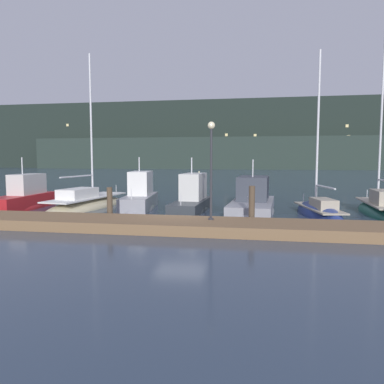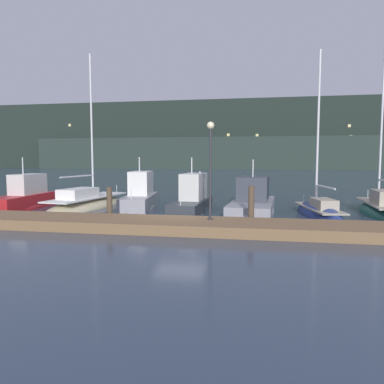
{
  "view_description": "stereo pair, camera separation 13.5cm",
  "coord_description": "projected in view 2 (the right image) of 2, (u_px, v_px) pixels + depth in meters",
  "views": [
    {
      "loc": [
        3.79,
        -17.92,
        3.15
      ],
      "look_at": [
        0.0,
        3.31,
        1.2
      ],
      "focal_mm": 35.0,
      "sensor_mm": 36.0,
      "label": 1
    },
    {
      "loc": [
        3.92,
        -17.89,
        3.15
      ],
      "look_at": [
        0.0,
        3.31,
        1.2
      ],
      "focal_mm": 35.0,
      "sensor_mm": 36.0,
      "label": 2
    }
  ],
  "objects": [
    {
      "name": "ground_plane",
      "position": [
        180.0,
        222.0,
        18.52
      ],
      "size": [
        400.0,
        400.0,
        0.0
      ],
      "primitive_type": "plane",
      "color": "#2D3D51"
    },
    {
      "name": "sailboat_berth_7",
      "position": [
        381.0,
        211.0,
        21.09
      ],
      "size": [
        2.15,
        7.02,
        10.97
      ],
      "color": "#195647",
      "rests_on": "ground"
    },
    {
      "name": "channel_buoy",
      "position": [
        200.0,
        185.0,
        33.52
      ],
      "size": [
        1.37,
        1.37,
        1.99
      ],
      "color": "green",
      "rests_on": "ground"
    },
    {
      "name": "motorboat_berth_1",
      "position": [
        24.0,
        203.0,
        23.36
      ],
      "size": [
        1.85,
        5.91,
        3.85
      ],
      "color": "red",
      "rests_on": "ground"
    },
    {
      "name": "dock_lamppost",
      "position": [
        210.0,
        155.0,
        16.22
      ],
      "size": [
        0.32,
        0.32,
        4.27
      ],
      "color": "#2D2D33",
      "rests_on": "dock"
    },
    {
      "name": "mooring_pile_1",
      "position": [
        110.0,
        204.0,
        18.64
      ],
      "size": [
        0.28,
        0.28,
        1.71
      ],
      "primitive_type": "cylinder",
      "color": "#4C3D2D",
      "rests_on": "ground"
    },
    {
      "name": "motorboat_berth_3",
      "position": [
        140.0,
        202.0,
        23.24
      ],
      "size": [
        2.46,
        5.8,
        3.87
      ],
      "color": "gray",
      "rests_on": "ground"
    },
    {
      "name": "dock",
      "position": [
        170.0,
        225.0,
        16.45
      ],
      "size": [
        28.09,
        2.8,
        0.45
      ],
      "primitive_type": "cube",
      "color": "brown",
      "rests_on": "ground"
    },
    {
      "name": "mooring_pile_2",
      "position": [
        251.0,
        206.0,
        17.37
      ],
      "size": [
        0.28,
        0.28,
        1.88
      ],
      "primitive_type": "cylinder",
      "color": "#4C3D2D",
      "rests_on": "ground"
    },
    {
      "name": "motorboat_berth_4",
      "position": [
        192.0,
        204.0,
        22.52
      ],
      "size": [
        2.01,
        6.09,
        3.73
      ],
      "color": "#2D3338",
      "rests_on": "ground"
    },
    {
      "name": "sailboat_berth_2",
      "position": [
        87.0,
        206.0,
        23.8
      ],
      "size": [
        3.25,
        8.42,
        10.35
      ],
      "color": "beige",
      "rests_on": "ground"
    },
    {
      "name": "motorboat_berth_5",
      "position": [
        252.0,
        206.0,
        22.19
      ],
      "size": [
        3.01,
        7.46,
        3.72
      ],
      "color": "gray",
      "rests_on": "ground"
    },
    {
      "name": "hillside_backdrop",
      "position": [
        253.0,
        138.0,
        116.79
      ],
      "size": [
        240.0,
        23.0,
        20.74
      ],
      "color": "#1E2823",
      "rests_on": "ground"
    },
    {
      "name": "sailboat_berth_6",
      "position": [
        319.0,
        215.0,
        20.3
      ],
      "size": [
        2.61,
        6.18,
        9.75
      ],
      "color": "navy",
      "rests_on": "ground"
    }
  ]
}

